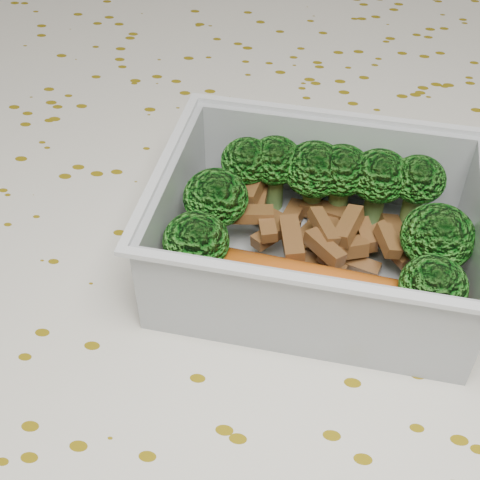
# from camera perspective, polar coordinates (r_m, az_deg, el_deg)

# --- Properties ---
(dining_table) EXTENTS (1.40, 0.90, 0.75)m
(dining_table) POSITION_cam_1_polar(r_m,az_deg,el_deg) (0.51, -0.17, -8.81)
(dining_table) COLOR brown
(dining_table) RESTS_ON ground
(tablecloth) EXTENTS (1.46, 0.96, 0.19)m
(tablecloth) POSITION_cam_1_polar(r_m,az_deg,el_deg) (0.47, -0.18, -5.14)
(tablecloth) COLOR silver
(tablecloth) RESTS_ON dining_table
(lunch_container) EXTENTS (0.21, 0.17, 0.07)m
(lunch_container) POSITION_cam_1_polar(r_m,az_deg,el_deg) (0.42, 6.59, -0.05)
(lunch_container) COLOR silver
(lunch_container) RESTS_ON tablecloth
(broccoli_florets) EXTENTS (0.18, 0.13, 0.06)m
(broccoli_florets) POSITION_cam_1_polar(r_m,az_deg,el_deg) (0.43, 7.34, 3.38)
(broccoli_florets) COLOR #608C3F
(broccoli_florets) RESTS_ON lunch_container
(meat_pile) EXTENTS (0.12, 0.08, 0.03)m
(meat_pile) POSITION_cam_1_polar(r_m,az_deg,el_deg) (0.44, 7.21, 0.82)
(meat_pile) COLOR brown
(meat_pile) RESTS_ON lunch_container
(sausage) EXTENTS (0.18, 0.05, 0.03)m
(sausage) POSITION_cam_1_polar(r_m,az_deg,el_deg) (0.40, 6.43, -4.36)
(sausage) COLOR #BB5215
(sausage) RESTS_ON lunch_container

